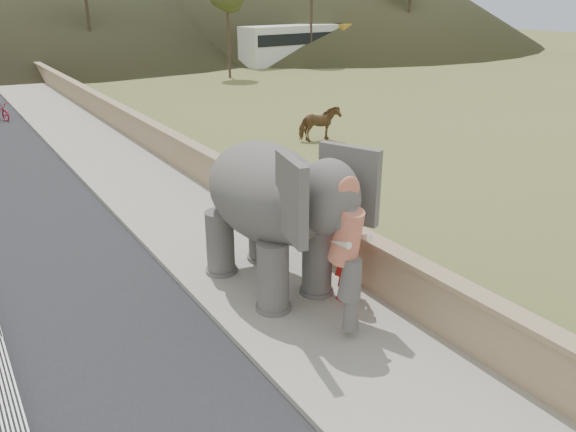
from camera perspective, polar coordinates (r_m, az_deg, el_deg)
name	(u,v)px	position (r m, az deg, el deg)	size (l,w,h in m)	color
ground	(262,284)	(11.74, -2.63, -6.88)	(160.00, 160.00, 0.00)	olive
walkway	(118,164)	(20.41, -16.89, 5.03)	(3.00, 120.00, 0.15)	#9E9687
parapet	(162,145)	(20.76, -12.66, 7.08)	(0.30, 120.00, 1.10)	tan
cow	(319,124)	(22.94, 3.21, 9.33)	(0.75, 1.66, 1.40)	brown
distant_car	(254,54)	(50.35, -3.44, 16.13)	(1.70, 4.23, 1.44)	silver
bus_white	(300,44)	(49.78, 1.23, 17.05)	(2.50, 11.00, 3.10)	silver
bus_orange	(369,39)	(55.82, 8.21, 17.36)	(2.50, 11.00, 3.10)	#C08A21
elephant_and_man	(268,213)	(10.86, -2.07, 0.29)	(2.48, 4.32, 3.02)	#635E5A
trees	(66,21)	(39.90, -21.62, 17.98)	(47.63, 45.54, 9.12)	#473828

